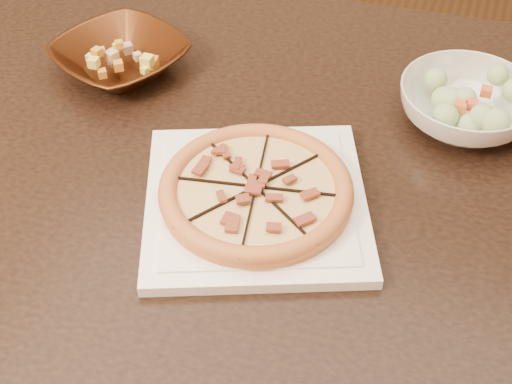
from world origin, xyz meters
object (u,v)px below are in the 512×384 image
at_px(pizza, 256,190).
at_px(salad_bowl, 466,105).
at_px(dining_table, 223,180).
at_px(plate, 256,201).
at_px(bronze_bowl, 120,58).

relative_size(pizza, salad_bowl, 1.27).
height_order(dining_table, salad_bowl, salad_bowl).
xyz_separation_m(pizza, salad_bowl, (0.26, 0.30, 0.00)).
height_order(plate, pizza, pizza).
relative_size(dining_table, plate, 3.85).
bearing_deg(pizza, dining_table, 129.59).
distance_m(plate, bronze_bowl, 0.42).
bearing_deg(plate, pizza, 149.25).
bearing_deg(dining_table, bronze_bowl, 152.95).
xyz_separation_m(pizza, bronze_bowl, (-0.34, 0.25, -0.01)).
xyz_separation_m(bronze_bowl, salad_bowl, (0.60, 0.05, 0.01)).
height_order(plate, salad_bowl, salad_bowl).
distance_m(plate, pizza, 0.02).
relative_size(dining_table, pizza, 5.67).
bearing_deg(pizza, bronze_bowl, 144.18).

